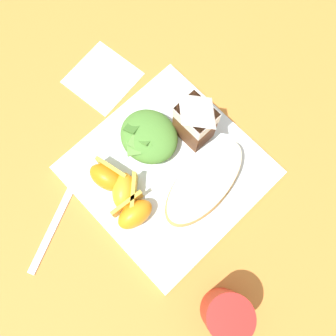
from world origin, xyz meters
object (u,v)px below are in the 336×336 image
object	(u,v)px
green_salad_pile	(149,136)
drinking_red_cup	(226,314)
orange_wedge_rear	(134,213)
milk_carton	(195,120)
white_plate	(168,171)
orange_wedge_front	(107,177)
metal_fork	(61,209)
orange_wedge_middle	(125,191)
paper_napkin	(103,78)
cheesy_pizza_bread	(204,183)

from	to	relation	value
green_salad_pile	drinking_red_cup	size ratio (longest dim) A/B	1.09
orange_wedge_rear	drinking_red_cup	size ratio (longest dim) A/B	0.70
milk_carton	white_plate	bearing A→B (deg)	-77.18
green_salad_pile	drinking_red_cup	world-z (taller)	drinking_red_cup
orange_wedge_front	metal_fork	world-z (taller)	orange_wedge_front
orange_wedge_middle	orange_wedge_front	bearing A→B (deg)	-172.47
white_plate	metal_fork	world-z (taller)	white_plate
white_plate	drinking_red_cup	distance (m)	0.24
milk_carton	drinking_red_cup	xyz separation A→B (m)	(0.23, -0.17, -0.03)
orange_wedge_rear	paper_napkin	world-z (taller)	orange_wedge_rear
orange_wedge_front	orange_wedge_rear	bearing A→B (deg)	-6.28
milk_carton	paper_napkin	distance (m)	0.21
orange_wedge_middle	drinking_red_cup	bearing A→B (deg)	-3.92
green_salad_pile	orange_wedge_middle	bearing A→B (deg)	-65.42
cheesy_pizza_bread	orange_wedge_front	bearing A→B (deg)	-137.35
orange_wedge_front	paper_napkin	distance (m)	0.20
paper_napkin	metal_fork	xyz separation A→B (m)	(0.14, -0.21, 0.00)
orange_wedge_front	paper_napkin	xyz separation A→B (m)	(-0.16, 0.12, -0.03)
milk_carton	cheesy_pizza_bread	bearing A→B (deg)	-34.30
cheesy_pizza_bread	drinking_red_cup	xyz separation A→B (m)	(0.16, -0.12, 0.01)
milk_carton	paper_napkin	xyz separation A→B (m)	(-0.19, -0.04, -0.07)
orange_wedge_front	metal_fork	distance (m)	0.10
milk_carton	orange_wedge_rear	size ratio (longest dim) A/B	1.73
cheesy_pizza_bread	milk_carton	size ratio (longest dim) A/B	1.62
milk_carton	metal_fork	xyz separation A→B (m)	(-0.06, -0.25, -0.07)
paper_napkin	orange_wedge_rear	bearing A→B (deg)	-28.82
paper_napkin	drinking_red_cup	world-z (taller)	drinking_red_cup
green_salad_pile	orange_wedge_rear	bearing A→B (deg)	-53.04
white_plate	orange_wedge_middle	distance (m)	0.08
green_salad_pile	orange_wedge_middle	world-z (taller)	green_salad_pile
orange_wedge_rear	metal_fork	distance (m)	0.13
metal_fork	orange_wedge_middle	bearing A→B (deg)	58.55
white_plate	green_salad_pile	distance (m)	0.07
white_plate	drinking_red_cup	size ratio (longest dim) A/B	3.06
white_plate	cheesy_pizza_bread	bearing A→B (deg)	21.55
drinking_red_cup	white_plate	bearing A→B (deg)	156.65
orange_wedge_front	orange_wedge_middle	xyz separation A→B (m)	(0.04, 0.00, 0.00)
white_plate	orange_wedge_rear	bearing A→B (deg)	-78.42
orange_wedge_middle	metal_fork	distance (m)	0.12
orange_wedge_rear	metal_fork	xyz separation A→B (m)	(-0.09, -0.08, -0.03)
green_salad_pile	milk_carton	distance (m)	0.08
paper_napkin	drinking_red_cup	size ratio (longest dim) A/B	1.20
drinking_red_cup	orange_wedge_rear	bearing A→B (deg)	179.16
paper_napkin	white_plate	bearing A→B (deg)	-9.82
white_plate	orange_wedge_front	distance (m)	0.10
cheesy_pizza_bread	orange_wedge_rear	distance (m)	0.12
white_plate	green_salad_pile	world-z (taller)	green_salad_pile
green_salad_pile	orange_wedge_middle	size ratio (longest dim) A/B	1.46
cheesy_pizza_bread	drinking_red_cup	distance (m)	0.20
cheesy_pizza_bread	metal_fork	world-z (taller)	cheesy_pizza_bread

